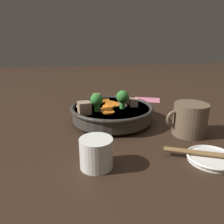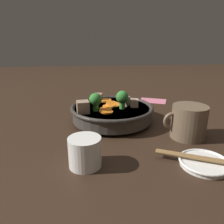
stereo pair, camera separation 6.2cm
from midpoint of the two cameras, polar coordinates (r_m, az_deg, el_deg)
ground_plane at (r=0.71m, az=-2.49°, el=-2.59°), size 3.00×3.00×0.00m
stirfry_bowl at (r=0.70m, az=-2.62°, el=0.17°), size 0.26×0.26×0.11m
side_saucer at (r=0.53m, az=21.44°, el=-11.19°), size 0.11×0.11×0.01m
tea_cup at (r=0.46m, az=-8.01°, el=-10.58°), size 0.07×0.07×0.06m
dark_mug at (r=0.63m, az=17.00°, el=-1.84°), size 0.12×0.09×0.09m
napkin at (r=0.96m, az=7.31°, el=3.19°), size 0.13×0.11×0.00m
chopsticks_pair at (r=0.52m, az=21.57°, el=-10.28°), size 0.19×0.10×0.01m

